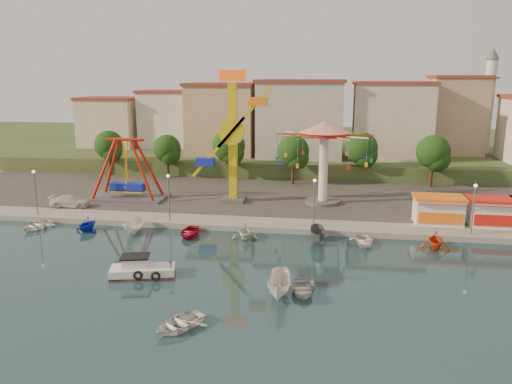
% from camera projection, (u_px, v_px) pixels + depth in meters
% --- Properties ---
extents(ground, '(200.00, 200.00, 0.00)m').
position_uv_depth(ground, '(212.00, 275.00, 42.18)').
color(ground, '#15333C').
rests_on(ground, ground).
extents(quay_deck, '(200.00, 100.00, 0.60)m').
position_uv_depth(quay_deck, '(284.00, 156.00, 101.75)').
color(quay_deck, '#9E998E').
rests_on(quay_deck, ground).
extents(asphalt_pad, '(90.00, 28.00, 0.01)m').
position_uv_depth(asphalt_pad, '(262.00, 189.00, 70.89)').
color(asphalt_pad, '#4C4944').
rests_on(asphalt_pad, quay_deck).
extents(hill_terrace, '(200.00, 60.00, 3.00)m').
position_uv_depth(hill_terrace, '(287.00, 147.00, 106.28)').
color(hill_terrace, '#384C26').
rests_on(hill_terrace, ground).
extents(pirate_ship_ride, '(10.00, 5.00, 8.00)m').
position_uv_depth(pirate_ship_ride, '(127.00, 170.00, 64.88)').
color(pirate_ship_ride, '#59595E').
rests_on(pirate_ship_ride, quay_deck).
extents(kamikaze_tower, '(6.90, 3.10, 16.50)m').
position_uv_depth(kamikaze_tower, '(235.00, 141.00, 62.18)').
color(kamikaze_tower, '#59595E').
rests_on(kamikaze_tower, quay_deck).
extents(wave_swinger, '(11.60, 11.60, 10.40)m').
position_uv_depth(wave_swinger, '(324.00, 144.00, 61.61)').
color(wave_swinger, '#59595E').
rests_on(wave_swinger, quay_deck).
extents(booth_left, '(5.40, 3.78, 3.08)m').
position_uv_depth(booth_left, '(438.00, 210.00, 54.35)').
color(booth_left, white).
rests_on(booth_left, quay_deck).
extents(booth_mid, '(5.40, 3.78, 3.08)m').
position_uv_depth(booth_mid, '(493.00, 212.00, 53.50)').
color(booth_mid, white).
rests_on(booth_mid, quay_deck).
extents(lamp_post_0, '(0.14, 0.14, 5.00)m').
position_uv_depth(lamp_post_0, '(36.00, 194.00, 57.56)').
color(lamp_post_0, '#59595E').
rests_on(lamp_post_0, quay_deck).
extents(lamp_post_1, '(0.14, 0.14, 5.00)m').
position_uv_depth(lamp_post_1, '(169.00, 199.00, 55.17)').
color(lamp_post_1, '#59595E').
rests_on(lamp_post_1, quay_deck).
extents(lamp_post_2, '(0.14, 0.14, 5.00)m').
position_uv_depth(lamp_post_2, '(314.00, 205.00, 52.78)').
color(lamp_post_2, '#59595E').
rests_on(lamp_post_2, quay_deck).
extents(lamp_post_3, '(0.14, 0.14, 5.00)m').
position_uv_depth(lamp_post_3, '(473.00, 211.00, 50.39)').
color(lamp_post_3, '#59595E').
rests_on(lamp_post_3, quay_deck).
extents(tree_0, '(4.60, 4.60, 7.19)m').
position_uv_depth(tree_0, '(109.00, 145.00, 80.38)').
color(tree_0, '#382314').
rests_on(tree_0, quay_deck).
extents(tree_1, '(4.35, 4.35, 6.80)m').
position_uv_depth(tree_1, '(167.00, 149.00, 78.24)').
color(tree_1, '#382314').
rests_on(tree_1, quay_deck).
extents(tree_2, '(5.02, 5.02, 7.85)m').
position_uv_depth(tree_2, '(229.00, 146.00, 76.16)').
color(tree_2, '#382314').
rests_on(tree_2, quay_deck).
extents(tree_3, '(4.68, 4.68, 7.32)m').
position_uv_depth(tree_3, '(293.00, 151.00, 73.36)').
color(tree_3, '#382314').
rests_on(tree_3, quay_deck).
extents(tree_4, '(4.86, 4.86, 7.60)m').
position_uv_depth(tree_4, '(361.00, 148.00, 74.70)').
color(tree_4, '#382314').
rests_on(tree_4, quay_deck).
extents(tree_5, '(4.83, 4.83, 7.54)m').
position_uv_depth(tree_5, '(433.00, 152.00, 71.47)').
color(tree_5, '#382314').
rests_on(tree_5, quay_deck).
extents(building_0, '(9.26, 9.53, 11.87)m').
position_uv_depth(building_0, '(91.00, 118.00, 89.43)').
color(building_0, beige).
rests_on(building_0, hill_terrace).
extents(building_1, '(12.33, 9.01, 8.63)m').
position_uv_depth(building_1, '(166.00, 125.00, 93.11)').
color(building_1, silver).
rests_on(building_1, hill_terrace).
extents(building_2, '(11.95, 9.28, 11.23)m').
position_uv_depth(building_2, '(235.00, 119.00, 91.41)').
color(building_2, tan).
rests_on(building_2, hill_terrace).
extents(building_3, '(12.59, 10.50, 9.20)m').
position_uv_depth(building_3, '(309.00, 127.00, 86.54)').
color(building_3, beige).
rests_on(building_3, hill_terrace).
extents(building_4, '(10.75, 9.23, 9.24)m').
position_uv_depth(building_4, '(387.00, 127.00, 87.80)').
color(building_4, beige).
rests_on(building_4, hill_terrace).
extents(building_5, '(12.77, 10.96, 11.21)m').
position_uv_depth(building_5, '(470.00, 123.00, 83.79)').
color(building_5, tan).
rests_on(building_5, hill_terrace).
extents(minaret, '(2.80, 2.80, 18.00)m').
position_uv_depth(minaret, '(489.00, 98.00, 85.87)').
color(minaret, silver).
rests_on(minaret, hill_terrace).
extents(cabin_motorboat, '(5.67, 3.30, 1.88)m').
position_uv_depth(cabin_motorboat, '(141.00, 270.00, 41.85)').
color(cabin_motorboat, white).
rests_on(cabin_motorboat, ground).
extents(rowboat_a, '(3.11, 3.89, 0.72)m').
position_uv_depth(rowboat_a, '(302.00, 289.00, 38.44)').
color(rowboat_a, white).
rests_on(rowboat_a, ground).
extents(rowboat_b, '(4.43, 4.73, 0.80)m').
position_uv_depth(rowboat_b, '(179.00, 323.00, 33.13)').
color(rowboat_b, white).
rests_on(rowboat_b, ground).
extents(skiff, '(1.77, 4.57, 1.75)m').
position_uv_depth(skiff, '(280.00, 285.00, 37.91)').
color(skiff, silver).
rests_on(skiff, ground).
extents(van, '(5.02, 2.48, 1.40)m').
position_uv_depth(van, '(70.00, 201.00, 61.39)').
color(van, silver).
rests_on(van, quay_deck).
extents(moored_boat_0, '(3.67, 4.43, 0.79)m').
position_uv_depth(moored_boat_0, '(37.00, 225.00, 54.82)').
color(moored_boat_0, white).
rests_on(moored_boat_0, ground).
extents(moored_boat_1, '(2.99, 3.33, 1.56)m').
position_uv_depth(moored_boat_1, '(87.00, 224.00, 53.85)').
color(moored_boat_1, '#152EBB').
rests_on(moored_boat_1, ground).
extents(moored_boat_2, '(1.75, 3.85, 1.44)m').
position_uv_depth(moored_boat_2, '(134.00, 227.00, 53.06)').
color(moored_boat_2, silver).
rests_on(moored_boat_2, ground).
extents(moored_boat_3, '(3.08, 4.13, 0.82)m').
position_uv_depth(moored_boat_3, '(190.00, 232.00, 52.22)').
color(moored_boat_3, '#B00E2D').
rests_on(moored_boat_3, ground).
extents(moored_boat_4, '(3.10, 3.46, 1.63)m').
position_uv_depth(moored_boat_4, '(245.00, 231.00, 51.25)').
color(moored_boat_4, silver).
rests_on(moored_boat_4, ground).
extents(moored_boat_5, '(1.95, 4.20, 1.57)m').
position_uv_depth(moored_boat_5, '(318.00, 235.00, 50.14)').
color(moored_boat_5, '#515256').
rests_on(moored_boat_5, ground).
extents(moored_boat_6, '(2.86, 3.82, 0.75)m').
position_uv_depth(moored_boat_6, '(364.00, 241.00, 49.56)').
color(moored_boat_6, white).
rests_on(moored_boat_6, ground).
extents(moored_boat_7, '(3.08, 3.48, 1.71)m').
position_uv_depth(moored_boat_7, '(435.00, 240.00, 48.43)').
color(moored_boat_7, red).
rests_on(moored_boat_7, ground).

